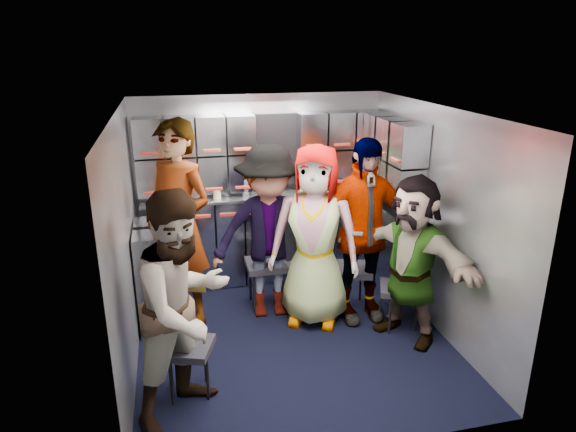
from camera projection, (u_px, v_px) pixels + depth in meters
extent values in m
plane|color=black|center=(291.00, 335.00, 4.87)|extent=(3.00, 3.00, 0.00)
cube|color=#91959E|center=(261.00, 187.00, 5.91)|extent=(2.80, 0.04, 2.10)
cube|color=#91959E|center=(126.00, 245.00, 4.22)|extent=(0.04, 3.00, 2.10)
cube|color=#91959E|center=(435.00, 220.00, 4.83)|extent=(0.04, 3.00, 2.10)
cube|color=silver|center=(291.00, 111.00, 4.18)|extent=(2.80, 3.00, 0.02)
cube|color=#959AA3|center=(265.00, 238.00, 5.89)|extent=(2.68, 0.38, 0.99)
cube|color=#959AA3|center=(158.00, 275.00, 4.96)|extent=(0.38, 0.76, 0.99)
cube|color=#B4B6BB|center=(264.00, 195.00, 5.72)|extent=(2.68, 0.42, 0.03)
cube|color=#959AA3|center=(262.00, 152.00, 5.63)|extent=(2.68, 0.28, 0.82)
cube|color=#959AA3|center=(393.00, 159.00, 5.30)|extent=(0.28, 1.00, 0.82)
cube|color=#959AA3|center=(391.00, 251.00, 5.53)|extent=(0.28, 1.20, 1.00)
cube|color=maroon|center=(268.00, 212.00, 5.58)|extent=(2.60, 0.02, 0.03)
cube|color=black|center=(187.00, 348.00, 3.94)|extent=(0.47, 0.45, 0.06)
cylinder|color=black|center=(171.00, 383.00, 3.87)|extent=(0.02, 0.02, 0.39)
cylinder|color=black|center=(208.00, 378.00, 3.93)|extent=(0.02, 0.02, 0.39)
cylinder|color=black|center=(171.00, 365.00, 4.09)|extent=(0.02, 0.02, 0.39)
cylinder|color=black|center=(205.00, 360.00, 4.15)|extent=(0.02, 0.02, 0.39)
cube|color=black|center=(266.00, 265.00, 5.30)|extent=(0.41, 0.39, 0.06)
cylinder|color=black|center=(254.00, 292.00, 5.23)|extent=(0.03, 0.03, 0.43)
cylinder|color=black|center=(283.00, 289.00, 5.29)|extent=(0.03, 0.03, 0.43)
cylinder|color=black|center=(250.00, 281.00, 5.46)|extent=(0.03, 0.03, 0.43)
cylinder|color=black|center=(278.00, 279.00, 5.53)|extent=(0.03, 0.03, 0.43)
cube|color=black|center=(309.00, 270.00, 5.17)|extent=(0.45, 0.43, 0.07)
cylinder|color=black|center=(298.00, 299.00, 5.10)|extent=(0.03, 0.03, 0.43)
cylinder|color=black|center=(327.00, 295.00, 5.16)|extent=(0.03, 0.03, 0.43)
cylinder|color=black|center=(291.00, 287.00, 5.33)|extent=(0.03, 0.03, 0.43)
cylinder|color=black|center=(319.00, 284.00, 5.40)|extent=(0.03, 0.03, 0.43)
cube|color=black|center=(353.00, 269.00, 5.23)|extent=(0.49, 0.47, 0.06)
cylinder|color=black|center=(342.00, 296.00, 5.16)|extent=(0.02, 0.02, 0.41)
cylinder|color=black|center=(369.00, 293.00, 5.22)|extent=(0.02, 0.02, 0.41)
cylinder|color=black|center=(335.00, 286.00, 5.39)|extent=(0.02, 0.02, 0.41)
cylinder|color=black|center=(360.00, 283.00, 5.45)|extent=(0.02, 0.02, 0.41)
cube|color=black|center=(399.00, 289.00, 4.90)|extent=(0.46, 0.45, 0.06)
cylinder|color=black|center=(390.00, 316.00, 4.83)|extent=(0.02, 0.02, 0.38)
cylinder|color=black|center=(416.00, 312.00, 4.89)|extent=(0.02, 0.02, 0.38)
cylinder|color=black|center=(380.00, 304.00, 5.04)|extent=(0.02, 0.02, 0.38)
cylinder|color=black|center=(405.00, 301.00, 5.10)|extent=(0.02, 0.02, 0.38)
imported|color=black|center=(179.00, 226.00, 4.81)|extent=(0.86, 0.85, 2.00)
imported|color=black|center=(184.00, 307.00, 3.63)|extent=(1.06, 1.04, 1.72)
imported|color=black|center=(269.00, 233.00, 5.00)|extent=(1.16, 0.71, 1.74)
imported|color=black|center=(315.00, 236.00, 4.87)|extent=(1.02, 0.87, 1.77)
imported|color=black|center=(361.00, 232.00, 4.91)|extent=(1.09, 0.51, 1.82)
imported|color=black|center=(411.00, 259.00, 4.61)|extent=(1.15, 1.48, 1.56)
cylinder|color=white|center=(260.00, 184.00, 5.62)|extent=(0.06, 0.06, 0.24)
cylinder|color=white|center=(246.00, 186.00, 5.59)|extent=(0.07, 0.07, 0.23)
cylinder|color=white|center=(322.00, 180.00, 5.77)|extent=(0.07, 0.07, 0.26)
cylinder|color=tan|center=(217.00, 194.00, 5.53)|extent=(0.08, 0.08, 0.10)
cylinder|color=tan|center=(304.00, 188.00, 5.74)|extent=(0.09, 0.09, 0.09)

